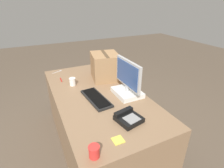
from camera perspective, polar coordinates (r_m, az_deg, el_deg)
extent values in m
plane|color=brown|center=(2.38, -4.21, -18.53)|extent=(12.00, 12.00, 0.00)
cube|color=#8C6B4C|center=(2.14, -4.54, -11.46)|extent=(1.80, 0.90, 0.74)
cube|color=white|center=(1.89, 4.99, -2.71)|extent=(0.31, 0.25, 0.05)
cylinder|color=#B2B2B2|center=(1.86, 5.05, -1.34)|extent=(0.04, 0.04, 0.05)
cube|color=#B2B2B2|center=(1.79, 5.25, 3.39)|extent=(0.44, 0.03, 0.28)
cube|color=#2D4C8C|center=(1.79, 4.78, 3.30)|extent=(0.40, 0.01, 0.24)
cube|color=black|center=(1.80, -5.23, -4.71)|extent=(0.46, 0.20, 0.02)
cube|color=black|center=(1.80, -5.25, -4.33)|extent=(0.42, 0.17, 0.01)
cube|color=black|center=(1.50, 5.49, -11.26)|extent=(0.23, 0.23, 0.04)
cube|color=black|center=(1.52, 3.80, -8.98)|extent=(0.08, 0.19, 0.03)
cube|color=gray|center=(1.47, 6.45, -11.16)|extent=(0.13, 0.13, 0.01)
cylinder|color=white|center=(2.12, -12.76, 0.63)|extent=(0.07, 0.07, 0.09)
cylinder|color=white|center=(2.10, -12.88, 1.78)|extent=(0.08, 0.08, 0.01)
cylinder|color=red|center=(1.21, -5.84, -21.24)|extent=(0.07, 0.07, 0.08)
cylinder|color=red|center=(1.18, -5.94, -19.81)|extent=(0.08, 0.08, 0.01)
cube|color=silver|center=(2.58, -17.81, 3.67)|extent=(0.06, 0.12, 0.00)
ellipsoid|color=silver|center=(2.62, -16.45, 4.19)|extent=(0.04, 0.05, 0.00)
cube|color=#9E754C|center=(2.22, -2.25, 5.81)|extent=(0.43, 0.39, 0.32)
cube|color=brown|center=(2.17, -2.33, 9.84)|extent=(0.37, 0.11, 0.00)
cylinder|color=red|center=(2.31, -16.30, 1.33)|extent=(0.12, 0.02, 0.01)
cube|color=#E5DB4C|center=(1.34, 1.98, -17.84)|extent=(0.08, 0.08, 0.01)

